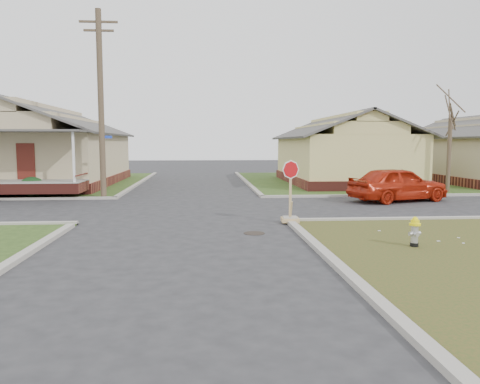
{
  "coord_description": "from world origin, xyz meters",
  "views": [
    {
      "loc": [
        0.7,
        -14.29,
        2.71
      ],
      "look_at": [
        1.89,
        1.0,
        1.1
      ],
      "focal_mm": 35.0,
      "sensor_mm": 36.0,
      "label": 1
    }
  ],
  "objects": [
    {
      "name": "manhole",
      "position": [
        2.2,
        -0.5,
        0.01
      ],
      "size": [
        0.64,
        0.64,
        0.01
      ],
      "primitive_type": "cylinder",
      "color": "black",
      "rests_on": "ground"
    },
    {
      "name": "fire_hydrant",
      "position": [
        6.11,
        -2.81,
        0.48
      ],
      "size": [
        0.29,
        0.29,
        0.78
      ],
      "rotation": [
        0.0,
        0.0,
        0.26
      ],
      "color": "black",
      "rests_on": "ground"
    },
    {
      "name": "hedge_right",
      "position": [
        -7.82,
        9.56,
        0.56
      ],
      "size": [
        1.34,
        1.1,
        1.02
      ],
      "primitive_type": "ellipsoid",
      "color": "#123316",
      "rests_on": "verge_far_left"
    },
    {
      "name": "red_sedan",
      "position": [
        9.71,
        6.75,
        0.81
      ],
      "size": [
        5.08,
        3.18,
        1.61
      ],
      "primitive_type": "imported",
      "rotation": [
        0.0,
        0.0,
        1.86
      ],
      "color": "#B0210C",
      "rests_on": "ground"
    },
    {
      "name": "stop_sign",
      "position": [
        3.6,
        1.17,
        0.5
      ],
      "size": [
        0.59,
        0.58,
        2.1
      ],
      "rotation": [
        0.0,
        0.0,
        -0.05
      ],
      "color": "tan",
      "rests_on": "ground"
    },
    {
      "name": "tree_mid_right",
      "position": [
        14.0,
        10.2,
        2.15
      ],
      "size": [
        0.22,
        0.22,
        4.2
      ],
      "primitive_type": "cylinder",
      "color": "#4A3B2A",
      "rests_on": "verge_far_right"
    },
    {
      "name": "corner_house",
      "position": [
        -10.0,
        16.68,
        2.28
      ],
      "size": [
        10.1,
        15.5,
        5.3
      ],
      "color": "maroon",
      "rests_on": "ground"
    },
    {
      "name": "ground",
      "position": [
        0.0,
        0.0,
        0.0
      ],
      "size": [
        120.0,
        120.0,
        0.0
      ],
      "primitive_type": "plane",
      "color": "#28282B",
      "rests_on": "ground"
    },
    {
      "name": "side_house_yellow",
      "position": [
        10.0,
        16.5,
        2.19
      ],
      "size": [
        7.6,
        11.6,
        4.7
      ],
      "color": "maroon",
      "rests_on": "ground"
    },
    {
      "name": "curbs",
      "position": [
        0.0,
        5.0,
        0.0
      ],
      "size": [
        80.0,
        40.0,
        0.12
      ],
      "primitive_type": null,
      "color": "#A19C91",
      "rests_on": "ground"
    },
    {
      "name": "utility_pole",
      "position": [
        -4.2,
        8.9,
        4.66
      ],
      "size": [
        1.8,
        0.28,
        9.0
      ],
      "color": "#4A3B2A",
      "rests_on": "ground"
    }
  ]
}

